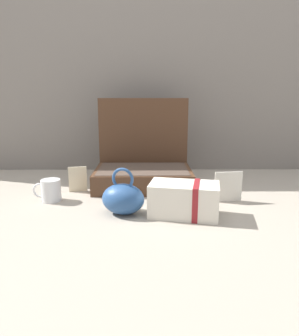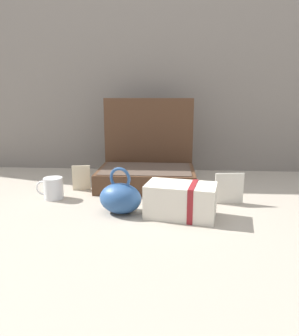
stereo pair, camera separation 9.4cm
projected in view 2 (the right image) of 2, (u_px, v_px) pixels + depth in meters
name	position (u px, v px, depth m)	size (l,w,h in m)	color
ground_plane	(157.00, 199.00, 1.35)	(6.00, 6.00, 0.00)	#9E9384
back_wall	(162.00, 45.00, 1.75)	(3.20, 0.06, 1.40)	gray
open_suitcase	(147.00, 167.00, 1.54)	(0.45, 0.33, 0.42)	#4C301E
teal_pouch_handbag	(120.00, 198.00, 1.18)	(0.19, 0.17, 0.18)	#284C7F
cream_toiletry_bag	(182.00, 200.00, 1.14)	(0.27, 0.19, 0.13)	silver
coffee_mug	(53.00, 188.00, 1.34)	(0.12, 0.08, 0.09)	silver
info_card_left	(229.00, 188.00, 1.28)	(0.12, 0.01, 0.13)	silver
poster_card_right	(81.00, 178.00, 1.47)	(0.08, 0.01, 0.12)	beige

